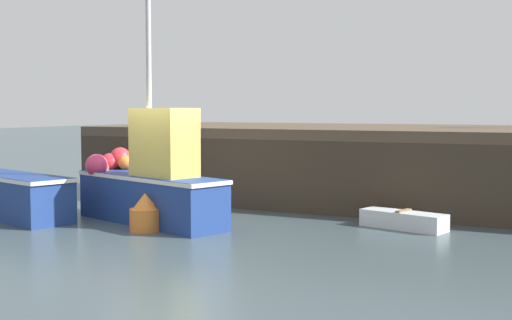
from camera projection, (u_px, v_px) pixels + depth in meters
ground at (169, 229)px, 14.04m from camera, size 120.00×160.00×0.10m
pier at (368, 140)px, 17.73m from camera, size 14.59×6.83×1.96m
fishing_boat_near_left at (6, 193)px, 15.31m from camera, size 4.38×2.24×0.98m
fishing_boat_near_right at (150, 181)px, 14.38m from camera, size 4.15×2.31×5.17m
rowboat at (403, 220)px, 13.75m from camera, size 1.84×0.99×0.39m
mooring_buoy_foreground at (145, 214)px, 13.47m from camera, size 0.63×0.63×0.77m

